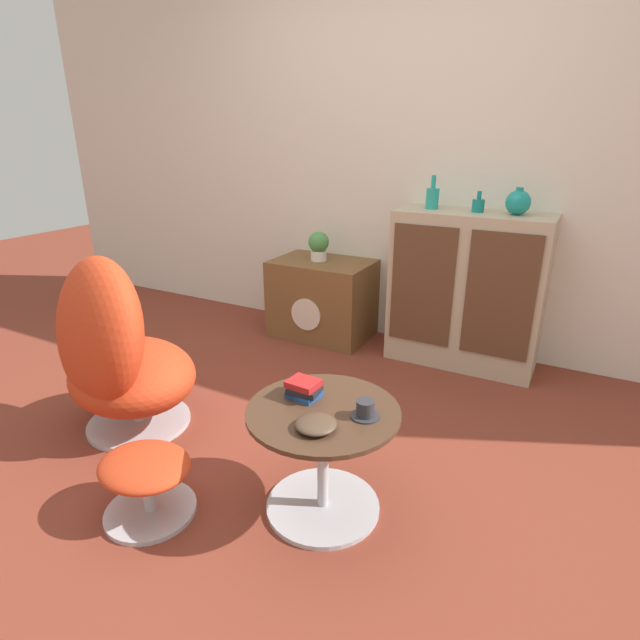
{
  "coord_description": "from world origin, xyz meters",
  "views": [
    {
      "loc": [
        1.14,
        -1.54,
        1.4
      ],
      "look_at": [
        0.06,
        0.44,
        0.55
      ],
      "focal_mm": 28.0,
      "sensor_mm": 36.0,
      "label": 1
    }
  ],
  "objects": [
    {
      "name": "ground_plane",
      "position": [
        0.0,
        0.0,
        0.0
      ],
      "size": [
        12.0,
        12.0,
        0.0
      ],
      "primitive_type": "plane",
      "color": "brown"
    },
    {
      "name": "vase_leftmost",
      "position": [
        0.27,
        1.5,
        1.03
      ],
      "size": [
        0.08,
        0.08,
        0.2
      ],
      "color": "teal",
      "rests_on": "sideboard"
    },
    {
      "name": "vase_inner_right",
      "position": [
        0.76,
        1.5,
        1.03
      ],
      "size": [
        0.14,
        0.14,
        0.15
      ],
      "color": "teal",
      "rests_on": "sideboard"
    },
    {
      "name": "bowl",
      "position": [
        0.43,
        -0.26,
        0.47
      ],
      "size": [
        0.14,
        0.14,
        0.04
      ],
      "color": "#4C3828",
      "rests_on": "coffee_table"
    },
    {
      "name": "potted_plant",
      "position": [
        -0.5,
        1.46,
        0.67
      ],
      "size": [
        0.14,
        0.14,
        0.2
      ],
      "color": "silver",
      "rests_on": "tv_console"
    },
    {
      "name": "wall_back",
      "position": [
        0.0,
        1.73,
        1.3
      ],
      "size": [
        6.4,
        0.06,
        2.6
      ],
      "color": "silver",
      "rests_on": "ground_plane"
    },
    {
      "name": "sideboard",
      "position": [
        0.53,
        1.5,
        0.48
      ],
      "size": [
        0.91,
        0.4,
        0.96
      ],
      "color": "tan",
      "rests_on": "ground_plane"
    },
    {
      "name": "book_stack",
      "position": [
        0.28,
        -0.09,
        0.48
      ],
      "size": [
        0.13,
        0.11,
        0.07
      ],
      "color": "#1E478C",
      "rests_on": "coffee_table"
    },
    {
      "name": "teacup",
      "position": [
        0.54,
        -0.11,
        0.48
      ],
      "size": [
        0.11,
        0.11,
        0.06
      ],
      "color": "#2D2D33",
      "rests_on": "coffee_table"
    },
    {
      "name": "coffee_table",
      "position": [
        0.39,
        -0.13,
        0.26
      ],
      "size": [
        0.57,
        0.57,
        0.45
      ],
      "color": "#B7B7BC",
      "rests_on": "ground_plane"
    },
    {
      "name": "tv_console",
      "position": [
        -0.47,
        1.46,
        0.28
      ],
      "size": [
        0.68,
        0.48,
        0.56
      ],
      "color": "brown",
      "rests_on": "ground_plane"
    },
    {
      "name": "vase_inner_left",
      "position": [
        0.54,
        1.5,
        1.0
      ],
      "size": [
        0.07,
        0.07,
        0.12
      ],
      "color": "#147A75",
      "rests_on": "sideboard"
    },
    {
      "name": "egg_chair",
      "position": [
        -0.74,
        -0.11,
        0.41
      ],
      "size": [
        0.84,
        0.8,
        0.92
      ],
      "color": "#B7B7BC",
      "rests_on": "ground_plane"
    },
    {
      "name": "ottoman",
      "position": [
        -0.19,
        -0.48,
        0.18
      ],
      "size": [
        0.37,
        0.35,
        0.26
      ],
      "color": "#B7B7BC",
      "rests_on": "ground_plane"
    }
  ]
}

